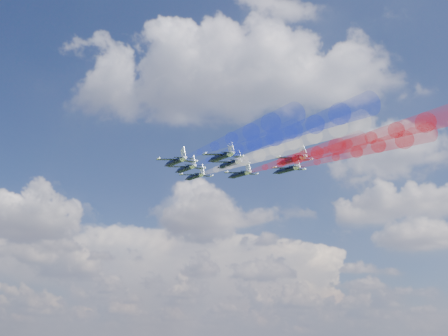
# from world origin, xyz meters

# --- Properties ---
(jet_lead) EXTENTS (17.14, 17.83, 6.30)m
(jet_lead) POSITION_xyz_m (-5.64, 13.56, 150.29)
(jet_lead) COLOR black
(trail_lead) EXTENTS (32.08, 37.53, 10.16)m
(trail_lead) POSITION_xyz_m (12.49, -8.00, 146.98)
(trail_lead) COLOR white
(jet_inner_left) EXTENTS (17.14, 17.83, 6.30)m
(jet_inner_left) POSITION_xyz_m (-5.26, 0.62, 148.58)
(jet_inner_left) COLOR black
(trail_inner_left) EXTENTS (32.08, 37.53, 10.16)m
(trail_inner_left) POSITION_xyz_m (12.88, -20.94, 145.27)
(trail_inner_left) COLOR #1A2FE3
(jet_inner_right) EXTENTS (17.14, 17.83, 6.30)m
(jet_inner_right) POSITION_xyz_m (8.53, 11.71, 149.57)
(jet_inner_right) COLOR black
(trail_inner_right) EXTENTS (32.08, 37.53, 10.16)m
(trail_inner_right) POSITION_xyz_m (26.66, -9.85, 146.26)
(trail_inner_right) COLOR red
(jet_outer_left) EXTENTS (17.14, 17.83, 6.30)m
(jet_outer_left) POSITION_xyz_m (-4.38, -13.71, 145.75)
(jet_outer_left) COLOR black
(trail_outer_left) EXTENTS (32.08, 37.53, 10.16)m
(trail_outer_left) POSITION_xyz_m (13.76, -35.27, 142.44)
(trail_outer_left) COLOR #1A2FE3
(jet_center_third) EXTENTS (17.14, 17.83, 6.30)m
(jet_center_third) POSITION_xyz_m (8.02, -3.55, 147.79)
(jet_center_third) COLOR black
(trail_center_third) EXTENTS (32.08, 37.53, 10.16)m
(trail_center_third) POSITION_xyz_m (26.16, -25.10, 144.49)
(trail_center_third) COLOR white
(jet_outer_right) EXTENTS (17.14, 17.83, 6.30)m
(jet_outer_right) POSITION_xyz_m (22.73, 8.82, 149.29)
(jet_outer_right) COLOR black
(trail_outer_right) EXTENTS (32.08, 37.53, 10.16)m
(trail_outer_right) POSITION_xyz_m (40.86, -12.73, 145.99)
(trail_outer_right) COLOR red
(jet_rear_left) EXTENTS (17.14, 17.83, 6.30)m
(jet_rear_left) POSITION_xyz_m (8.25, -17.42, 145.00)
(jet_rear_left) COLOR black
(trail_rear_left) EXTENTS (32.08, 37.53, 10.16)m
(trail_rear_left) POSITION_xyz_m (26.39, -38.97, 141.70)
(trail_rear_left) COLOR #1A2FE3
(jet_rear_right) EXTENTS (17.14, 17.83, 6.30)m
(jet_rear_right) POSITION_xyz_m (24.96, -5.77, 147.17)
(jet_rear_right) COLOR black
(trail_rear_right) EXTENTS (32.08, 37.53, 10.16)m
(trail_rear_right) POSITION_xyz_m (43.09, -27.32, 143.86)
(trail_rear_right) COLOR red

